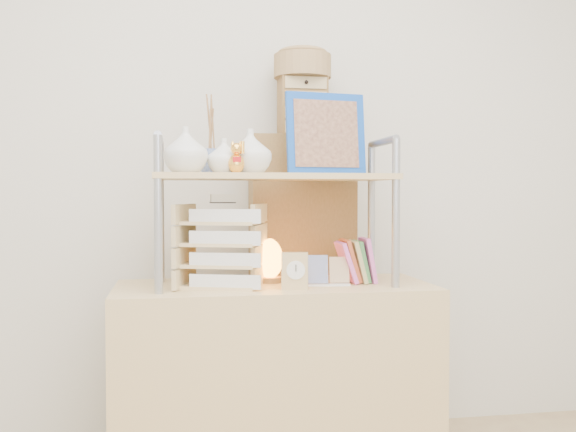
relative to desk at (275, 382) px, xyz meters
name	(u,v)px	position (x,y,z in m)	size (l,w,h in m)	color
desk	(275,382)	(0.00, 0.00, 0.00)	(1.20, 0.50, 0.75)	tan
cabinet	(301,289)	(0.18, 0.37, 0.30)	(0.45, 0.24, 1.35)	brown
hutch	(259,169)	(-0.06, 0.01, 0.81)	(0.90, 0.34, 0.75)	#9A9EA8
letter_tray	(223,250)	(-0.20, -0.01, 0.51)	(0.35, 0.34, 0.34)	tan
salt_lamp	(270,260)	(-0.01, 0.07, 0.46)	(0.11, 0.11, 0.17)	brown
desk_clock	(295,271)	(0.05, -0.14, 0.44)	(0.10, 0.06, 0.13)	tan
postcard_stand	(328,277)	(0.20, -0.06, 0.41)	(0.17, 0.06, 0.12)	white
drawer_chest	(302,107)	(0.18, 0.35, 1.10)	(0.20, 0.16, 0.25)	brown
woven_basket	(302,67)	(0.18, 0.35, 1.28)	(0.25, 0.25, 0.10)	olive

